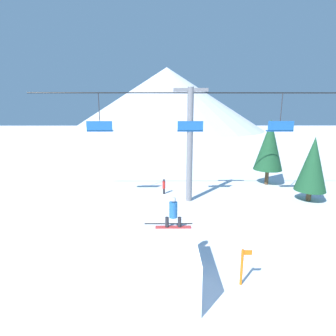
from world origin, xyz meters
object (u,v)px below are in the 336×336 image
(trail_marker, at_px, (242,266))
(pine_tree_near, at_px, (313,164))
(distant_skier, at_px, (164,186))
(snowboarder, at_px, (173,213))
(snow_ramp, at_px, (169,264))

(trail_marker, bearing_deg, pine_tree_near, 51.10)
(pine_tree_near, distance_m, trail_marker, 12.53)
(trail_marker, xyz_separation_m, distant_skier, (-3.09, 11.40, -0.13))
(snowboarder, xyz_separation_m, distant_skier, (-0.47, 10.19, -1.83))
(snow_ramp, relative_size, snowboarder, 2.23)
(pine_tree_near, bearing_deg, distant_skier, 170.76)
(pine_tree_near, bearing_deg, snow_ramp, -137.58)
(pine_tree_near, xyz_separation_m, distant_skier, (-10.86, 1.77, -2.13))
(snowboarder, height_order, distant_skier, snowboarder)
(snow_ramp, bearing_deg, snowboarder, 81.17)
(snowboarder, height_order, trail_marker, snowboarder)
(pine_tree_near, height_order, trail_marker, pine_tree_near)
(snow_ramp, bearing_deg, trail_marker, 0.80)
(snow_ramp, height_order, distant_skier, snow_ramp)
(trail_marker, bearing_deg, snowboarder, 155.27)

